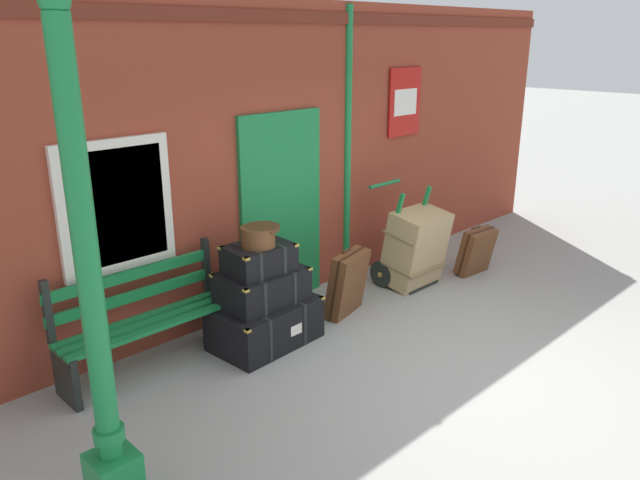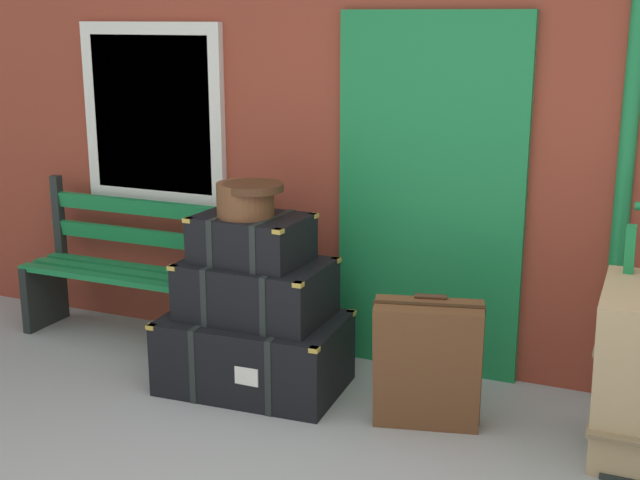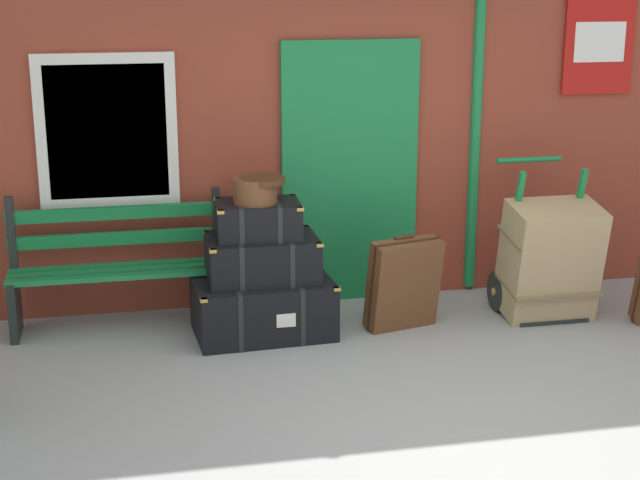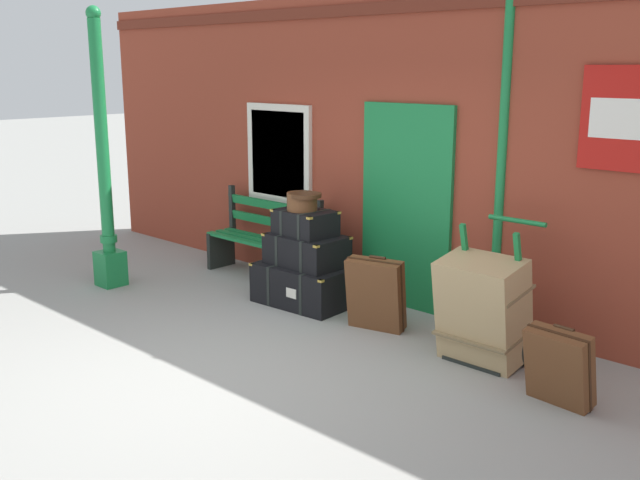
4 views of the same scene
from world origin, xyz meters
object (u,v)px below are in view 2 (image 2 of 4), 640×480
steamer_trunk_top (252,238)px  platform_bench (141,273)px  steamer_trunk_middle (256,289)px  steamer_trunk_base (254,352)px  suitcase_umber (427,365)px  round_hatbox (247,197)px

steamer_trunk_top → platform_bench: bearing=160.7°
steamer_trunk_middle → steamer_trunk_base: bearing=-94.3°
steamer_trunk_base → suitcase_umber: 1.06m
steamer_trunk_top → round_hatbox: size_ratio=1.69×
steamer_trunk_middle → suitcase_umber: size_ratio=1.12×
platform_bench → steamer_trunk_middle: 1.11m
steamer_trunk_base → steamer_trunk_top: (-0.02, 0.04, 0.66)m
platform_bench → steamer_trunk_base: bearing=-20.8°
platform_bench → steamer_trunk_base: platform_bench is taller
steamer_trunk_base → round_hatbox: round_hatbox is taller
steamer_trunk_middle → steamer_trunk_top: 0.29m
steamer_trunk_base → steamer_trunk_top: size_ratio=1.66×
steamer_trunk_base → round_hatbox: (-0.03, 0.01, 0.90)m
steamer_trunk_base → steamer_trunk_middle: size_ratio=1.29×
platform_bench → suitcase_umber: (2.08, -0.49, -0.09)m
suitcase_umber → steamer_trunk_middle: bearing=172.7°
steamer_trunk_top → round_hatbox: bearing=-116.3°
suitcase_umber → steamer_trunk_base: bearing=174.5°
steamer_trunk_base → steamer_trunk_middle: 0.37m
platform_bench → suitcase_umber: 2.14m
steamer_trunk_middle → steamer_trunk_top: size_ratio=1.29×
platform_bench → suitcase_umber: platform_bench is taller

